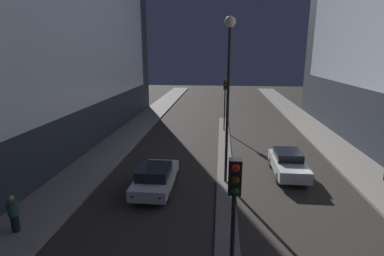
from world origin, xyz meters
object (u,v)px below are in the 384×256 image
at_px(street_lamp, 229,69).
at_px(car_right_lane, 288,163).
at_px(car_left_lane, 155,177).
at_px(pedestrian_on_left_sidewalk, 14,213).
at_px(traffic_light_near, 234,209).
at_px(traffic_light_mid, 225,94).

height_order(street_lamp, car_right_lane, street_lamp).
xyz_separation_m(car_left_lane, pedestrian_on_left_sidewalk, (-4.94, -4.70, 0.25)).
relative_size(car_left_lane, car_right_lane, 1.07).
relative_size(traffic_light_near, car_right_lane, 1.13).
distance_m(traffic_light_near, street_lamp, 9.98).
bearing_deg(traffic_light_near, car_left_lane, 115.23).
bearing_deg(traffic_light_near, pedestrian_on_left_sidewalk, 158.18).
height_order(traffic_light_mid, street_lamp, street_lamp).
distance_m(car_left_lane, car_right_lane, 8.27).
height_order(street_lamp, pedestrian_on_left_sidewalk, street_lamp).
xyz_separation_m(street_lamp, car_right_lane, (3.88, 1.57, -5.82)).
relative_size(car_right_lane, pedestrian_on_left_sidewalk, 2.63).
relative_size(street_lamp, car_right_lane, 2.14).
height_order(traffic_light_mid, car_left_lane, traffic_light_mid).
bearing_deg(pedestrian_on_left_sidewalk, car_right_lane, 30.83).
xyz_separation_m(car_left_lane, car_right_lane, (7.76, 2.88, 0.01)).
height_order(car_left_lane, car_right_lane, car_right_lane).
bearing_deg(car_right_lane, street_lamp, -158.00).
bearing_deg(traffic_light_mid, car_right_lane, -69.39).
bearing_deg(car_right_lane, car_left_lane, -159.61).
bearing_deg(traffic_light_mid, car_left_lane, -106.38).
bearing_deg(car_left_lane, car_right_lane, 20.39).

